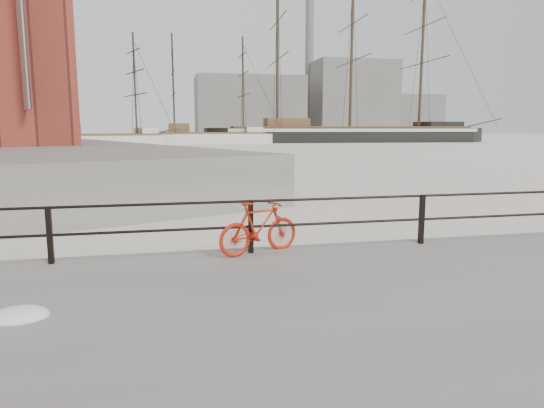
{
  "coord_description": "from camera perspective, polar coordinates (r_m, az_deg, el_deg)",
  "views": [
    {
      "loc": [
        -4.99,
        -8.9,
        2.67
      ],
      "look_at": [
        -2.74,
        1.5,
        1.0
      ],
      "focal_mm": 32.0,
      "sensor_mm": 36.0,
      "label": 1
    }
  ],
  "objects": [
    {
      "name": "bicycle",
      "position": [
        8.99,
        -1.54,
        -2.8
      ],
      "size": [
        1.63,
        0.78,
        0.99
      ],
      "primitive_type": "imported",
      "rotation": [
        0.0,
        0.0,
        0.34
      ],
      "color": "#B4220C",
      "rests_on": "promenade"
    },
    {
      "name": "industrial_west",
      "position": [
        151.11,
        -2.73,
        11.3
      ],
      "size": [
        32.0,
        18.0,
        18.0
      ],
      "primitive_type": "cube",
      "color": "gray",
      "rests_on": "ground"
    },
    {
      "name": "ground",
      "position": [
        10.54,
        16.58,
        -6.13
      ],
      "size": [
        400.0,
        400.0,
        0.0
      ],
      "primitive_type": "plane",
      "color": "white",
      "rests_on": "ground"
    },
    {
      "name": "barque_black",
      "position": [
        95.44,
        9.1,
        7.19
      ],
      "size": [
        63.19,
        23.34,
        35.09
      ],
      "primitive_type": null,
      "rotation": [
        0.0,
        0.0,
        -0.05
      ],
      "color": "black",
      "rests_on": "ground"
    },
    {
      "name": "industrial_east",
      "position": [
        179.31,
        15.61,
        9.97
      ],
      "size": [
        20.0,
        16.0,
        14.0
      ],
      "primitive_type": "cube",
      "color": "gray",
      "rests_on": "ground"
    },
    {
      "name": "industrial_mid",
      "position": [
        165.44,
        9.28,
        12.03
      ],
      "size": [
        26.0,
        20.0,
        24.0
      ],
      "primitive_type": "cube",
      "color": "gray",
      "rests_on": "ground"
    },
    {
      "name": "guardrail",
      "position": [
        10.23,
        17.19,
        -1.73
      ],
      "size": [
        28.0,
        0.1,
        1.0
      ],
      "primitive_type": null,
      "color": "black",
      "rests_on": "promenade"
    },
    {
      "name": "schooner_mid",
      "position": [
        86.41,
        -7.32,
        7.07
      ],
      "size": [
        26.9,
        12.23,
        19.27
      ],
      "primitive_type": null,
      "rotation": [
        0.0,
        0.0,
        0.04
      ],
      "color": "beige",
      "rests_on": "ground"
    },
    {
      "name": "schooner_left",
      "position": [
        78.05,
        -19.32,
        6.45
      ],
      "size": [
        25.85,
        18.37,
        17.99
      ],
      "primitive_type": null,
      "rotation": [
        0.0,
        0.0,
        0.36
      ],
      "color": "beige",
      "rests_on": "ground"
    },
    {
      "name": "smokestack",
      "position": [
        166.82,
        4.4,
        15.54
      ],
      "size": [
        2.8,
        2.8,
        44.0
      ],
      "primitive_type": "cylinder",
      "color": "gray",
      "rests_on": "ground"
    }
  ]
}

